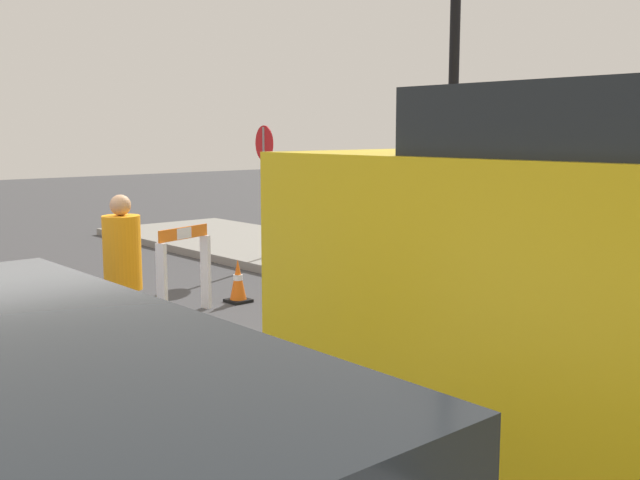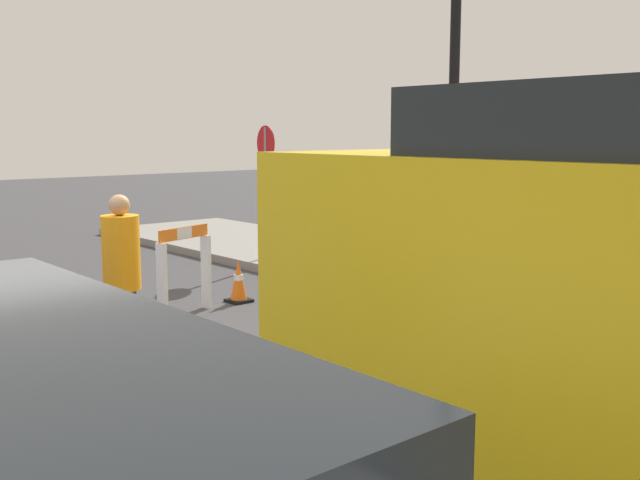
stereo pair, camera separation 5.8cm
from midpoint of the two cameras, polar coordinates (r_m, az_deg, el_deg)
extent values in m
plane|color=#424244|center=(7.66, -19.51, -9.66)|extent=(60.00, 60.00, 0.00)
cube|color=gray|center=(11.26, 10.53, -3.27)|extent=(18.00, 3.13, 0.14)
cylinder|color=black|center=(9.90, 9.59, -3.70)|extent=(0.29, 0.29, 0.24)
cylinder|color=black|center=(9.70, 9.97, 11.42)|extent=(0.13, 0.13, 5.42)
cylinder|color=gray|center=(12.80, -4.36, 3.58)|extent=(0.06, 0.06, 2.22)
cylinder|color=red|center=(12.76, -4.40, 7.36)|extent=(0.60, 0.11, 0.60)
cube|color=white|center=(9.86, -8.87, -2.42)|extent=(0.14, 0.10, 0.97)
cube|color=white|center=(9.28, -12.13, -3.18)|extent=(0.14, 0.10, 0.97)
cube|color=orange|center=(9.48, -10.54, 0.52)|extent=(0.27, 0.84, 0.15)
cube|color=white|center=(9.48, -10.54, 0.52)|extent=(0.10, 0.26, 0.14)
cube|color=white|center=(7.27, -4.08, -6.25)|extent=(0.14, 0.11, 0.95)
cube|color=white|center=(7.49, 2.33, -5.80)|extent=(0.14, 0.11, 0.95)
cube|color=orange|center=(7.25, -0.83, -1.81)|extent=(0.40, 0.84, 0.15)
cube|color=white|center=(7.25, -0.83, -1.81)|extent=(0.14, 0.26, 0.14)
cube|color=white|center=(9.28, 6.69, -3.05)|extent=(0.07, 0.14, 0.97)
cube|color=white|center=(9.78, 4.01, -2.43)|extent=(0.07, 0.14, 0.97)
cube|color=orange|center=(9.43, 5.36, 0.60)|extent=(0.74, 0.09, 0.15)
cube|color=white|center=(9.43, 5.36, 0.60)|extent=(0.22, 0.05, 0.14)
cube|color=black|center=(10.25, -6.41, -4.61)|extent=(0.30, 0.30, 0.04)
cone|color=orange|center=(10.18, -6.43, -2.99)|extent=(0.23, 0.22, 0.55)
cylinder|color=white|center=(10.18, -6.44, -2.84)|extent=(0.13, 0.13, 0.08)
cube|color=black|center=(7.89, 7.56, -8.57)|extent=(0.30, 0.30, 0.04)
cone|color=orange|center=(7.82, 7.59, -6.75)|extent=(0.23, 0.22, 0.48)
cylinder|color=white|center=(7.81, 7.60, -6.58)|extent=(0.13, 0.13, 0.07)
cube|color=black|center=(8.41, 4.11, -7.46)|extent=(0.30, 0.30, 0.04)
cone|color=orange|center=(8.34, 4.13, -5.68)|extent=(0.23, 0.22, 0.50)
cylinder|color=white|center=(8.33, 4.13, -5.52)|extent=(0.13, 0.13, 0.07)
cylinder|color=#33333D|center=(7.34, -14.84, -6.85)|extent=(0.29, 0.29, 0.83)
cylinder|color=orange|center=(7.18, -15.06, -0.95)|extent=(0.40, 0.40, 0.69)
sphere|color=tan|center=(7.13, -15.20, 2.58)|extent=(0.22, 0.22, 0.19)
cylinder|color=black|center=(6.35, 16.36, -10.41)|extent=(0.60, 0.18, 0.60)
cylinder|color=black|center=(4.86, 2.73, -16.00)|extent=(0.60, 0.18, 0.60)
camera|label=1|loc=(0.03, -90.18, -0.03)|focal=42.00mm
camera|label=2|loc=(0.03, 89.82, 0.03)|focal=42.00mm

